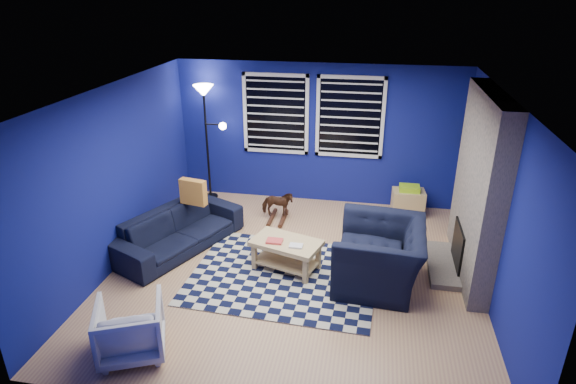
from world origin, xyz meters
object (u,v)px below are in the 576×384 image
object	(u,v)px
armchair_big	(380,255)
sofa	(179,230)
armchair_bent	(131,328)
cabinet	(408,202)
tv	(468,143)
rocking_horse	(277,204)
floor_lamp	(206,107)
coffee_table	(286,249)

from	to	relation	value
armchair_big	sofa	bearing A→B (deg)	-94.22
armchair_big	armchair_bent	world-z (taller)	armchair_big
cabinet	tv	bearing A→B (deg)	-15.07
tv	armchair_big	size ratio (longest dim) A/B	0.78
sofa	rocking_horse	xyz separation A→B (m)	(1.27, 1.19, -0.01)
armchair_big	floor_lamp	size ratio (longest dim) A/B	0.61
coffee_table	cabinet	world-z (taller)	cabinet
armchair_big	coffee_table	xyz separation A→B (m)	(-1.27, 0.09, -0.09)
tv	sofa	bearing A→B (deg)	-158.87
rocking_horse	floor_lamp	xyz separation A→B (m)	(-1.41, 0.71, 1.43)
sofa	floor_lamp	distance (m)	2.37
rocking_horse	armchair_bent	bearing A→B (deg)	158.86
armchair_bent	armchair_big	bearing A→B (deg)	-167.95
cabinet	floor_lamp	world-z (taller)	floor_lamp
armchair_bent	sofa	bearing A→B (deg)	-103.92
cabinet	floor_lamp	distance (m)	3.89
tv	armchair_big	xyz separation A→B (m)	(-1.29, -2.04, -0.98)
tv	rocking_horse	size ratio (longest dim) A/B	1.88
armchair_big	cabinet	xyz separation A→B (m)	(0.48, 2.19, -0.18)
rocking_horse	floor_lamp	size ratio (longest dim) A/B	0.25
tv	floor_lamp	xyz separation A→B (m)	(-4.40, 0.25, 0.33)
sofa	cabinet	distance (m)	3.89
tv	coffee_table	bearing A→B (deg)	-142.67
floor_lamp	armchair_bent	bearing A→B (deg)	-83.08
sofa	floor_lamp	xyz separation A→B (m)	(-0.14, 1.89, 1.42)
sofa	armchair_big	world-z (taller)	armchair_big
armchair_bent	floor_lamp	xyz separation A→B (m)	(-0.50, 4.13, 1.41)
sofa	rocking_horse	distance (m)	1.74
coffee_table	cabinet	bearing A→B (deg)	50.20
armchair_big	rocking_horse	xyz separation A→B (m)	(-1.70, 1.58, -0.12)
armchair_big	cabinet	size ratio (longest dim) A/B	2.26
armchair_big	cabinet	world-z (taller)	armchair_big
tv	sofa	world-z (taller)	tv
coffee_table	armchair_bent	bearing A→B (deg)	-124.62
armchair_big	floor_lamp	xyz separation A→B (m)	(-3.11, 2.29, 1.31)
sofa	armchair_bent	xyz separation A→B (m)	(0.37, -2.24, 0.02)
sofa	armchair_big	size ratio (longest dim) A/B	1.61
rocking_horse	floor_lamp	world-z (taller)	floor_lamp
armchair_big	coffee_table	world-z (taller)	armchair_big
armchair_bent	rocking_horse	xyz separation A→B (m)	(0.91, 3.43, -0.02)
tv	coffee_table	world-z (taller)	tv
sofa	floor_lamp	world-z (taller)	floor_lamp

